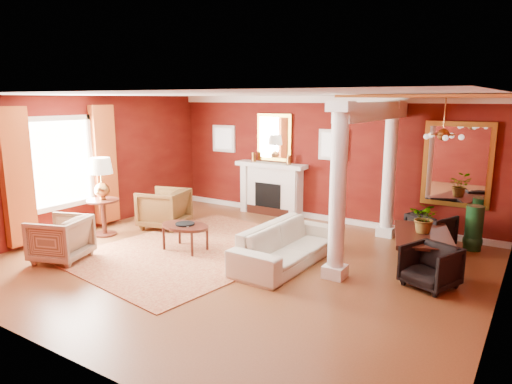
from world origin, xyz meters
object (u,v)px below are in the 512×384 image
Objects in this scene: sofa at (287,238)px; armchair_leopard at (164,206)px; armchair_stripe at (60,237)px; coffee_table at (185,227)px; dining_table at (424,240)px; side_table at (102,183)px.

sofa is 2.45× the size of armchair_leopard.
coffee_table is at bearing 117.68° from armchair_stripe.
armchair_stripe is 6.36m from dining_table.
side_table is at bearing 89.15° from dining_table.
side_table reaches higher than coffee_table.
sofa is at bearing 101.19° from armchair_stripe.
armchair_stripe is 0.53× the size of side_table.
dining_table reaches higher than coffee_table.
dining_table is at bearing -58.31° from sofa.
coffee_table is 0.61× the size of dining_table.
side_table is at bearing -176.22° from armchair_stripe.
armchair_leopard reaches higher than armchair_stripe.
armchair_leopard is at bearing 159.88° from armchair_stripe.
dining_table is at bearing 101.10° from armchair_stripe.
armchair_leopard is 1.44m from side_table.
armchair_leopard reaches higher than coffee_table.
side_table is (-0.65, -1.11, 0.65)m from armchair_leopard.
armchair_stripe is 2.20m from coffee_table.
armchair_leopard is (-3.42, 0.53, 0.02)m from sofa.
sofa is 1.44× the size of dining_table.
sofa is at bearing 8.20° from side_table.
armchair_stripe is at bearing 121.93° from sofa.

